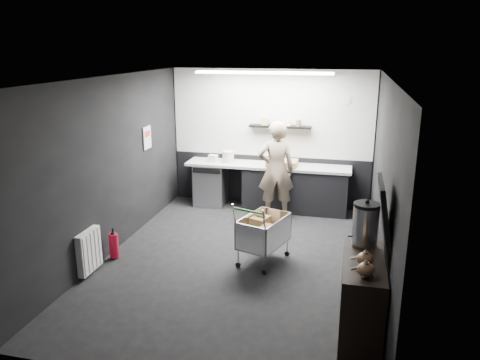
# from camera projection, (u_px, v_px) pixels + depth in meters

# --- Properties ---
(floor) EXTENTS (5.50, 5.50, 0.00)m
(floor) POSITION_uv_depth(u_px,v_px,m) (238.00, 260.00, 7.06)
(floor) COLOR black
(floor) RESTS_ON ground
(ceiling) EXTENTS (5.50, 5.50, 0.00)m
(ceiling) POSITION_uv_depth(u_px,v_px,m) (238.00, 78.00, 6.31)
(ceiling) COLOR silver
(ceiling) RESTS_ON wall_back
(wall_back) EXTENTS (5.50, 0.00, 5.50)m
(wall_back) POSITION_uv_depth(u_px,v_px,m) (271.00, 138.00, 9.26)
(wall_back) COLOR black
(wall_back) RESTS_ON floor
(wall_front) EXTENTS (5.50, 0.00, 5.50)m
(wall_front) POSITION_uv_depth(u_px,v_px,m) (165.00, 255.00, 4.12)
(wall_front) COLOR black
(wall_front) RESTS_ON floor
(wall_left) EXTENTS (0.00, 5.50, 5.50)m
(wall_left) POSITION_uv_depth(u_px,v_px,m) (111.00, 166.00, 7.13)
(wall_left) COLOR black
(wall_left) RESTS_ON floor
(wall_right) EXTENTS (0.00, 5.50, 5.50)m
(wall_right) POSITION_uv_depth(u_px,v_px,m) (384.00, 183.00, 6.24)
(wall_right) COLOR black
(wall_right) RESTS_ON floor
(kitchen_wall_panel) EXTENTS (3.95, 0.02, 1.70)m
(kitchen_wall_panel) POSITION_uv_depth(u_px,v_px,m) (271.00, 113.00, 9.10)
(kitchen_wall_panel) COLOR silver
(kitchen_wall_panel) RESTS_ON wall_back
(dado_panel) EXTENTS (3.95, 0.02, 1.00)m
(dado_panel) POSITION_uv_depth(u_px,v_px,m) (270.00, 180.00, 9.48)
(dado_panel) COLOR black
(dado_panel) RESTS_ON wall_back
(floating_shelf) EXTENTS (1.20, 0.22, 0.04)m
(floating_shelf) POSITION_uv_depth(u_px,v_px,m) (280.00, 126.00, 9.02)
(floating_shelf) COLOR black
(floating_shelf) RESTS_ON wall_back
(wall_clock) EXTENTS (0.20, 0.03, 0.20)m
(wall_clock) POSITION_uv_depth(u_px,v_px,m) (345.00, 100.00, 8.70)
(wall_clock) COLOR silver
(wall_clock) RESTS_ON wall_back
(poster) EXTENTS (0.02, 0.30, 0.40)m
(poster) POSITION_uv_depth(u_px,v_px,m) (147.00, 138.00, 8.29)
(poster) COLOR silver
(poster) RESTS_ON wall_left
(poster_red_band) EXTENTS (0.02, 0.22, 0.10)m
(poster_red_band) POSITION_uv_depth(u_px,v_px,m) (147.00, 134.00, 8.27)
(poster_red_band) COLOR red
(poster_red_band) RESTS_ON poster
(radiator) EXTENTS (0.10, 0.50, 0.60)m
(radiator) POSITION_uv_depth(u_px,v_px,m) (89.00, 251.00, 6.55)
(radiator) COLOR silver
(radiator) RESTS_ON wall_left
(ceiling_strip) EXTENTS (2.40, 0.20, 0.04)m
(ceiling_strip) POSITION_uv_depth(u_px,v_px,m) (263.00, 73.00, 8.05)
(ceiling_strip) COLOR white
(ceiling_strip) RESTS_ON ceiling
(prep_counter) EXTENTS (3.20, 0.61, 0.90)m
(prep_counter) POSITION_uv_depth(u_px,v_px,m) (274.00, 187.00, 9.17)
(prep_counter) COLOR black
(prep_counter) RESTS_ON floor
(person) EXTENTS (0.75, 0.58, 1.83)m
(person) POSITION_uv_depth(u_px,v_px,m) (276.00, 170.00, 8.60)
(person) COLOR beige
(person) RESTS_ON floor
(shopping_cart) EXTENTS (0.77, 1.03, 0.96)m
(shopping_cart) POSITION_uv_depth(u_px,v_px,m) (263.00, 233.00, 6.90)
(shopping_cart) COLOR silver
(shopping_cart) RESTS_ON floor
(sideboard) EXTENTS (0.51, 1.19, 1.78)m
(sideboard) POSITION_uv_depth(u_px,v_px,m) (363.00, 286.00, 5.17)
(sideboard) COLOR black
(sideboard) RESTS_ON floor
(fire_extinguisher) EXTENTS (0.14, 0.14, 0.46)m
(fire_extinguisher) POSITION_uv_depth(u_px,v_px,m) (114.00, 245.00, 7.07)
(fire_extinguisher) COLOR #B40C26
(fire_extinguisher) RESTS_ON floor
(cardboard_box) EXTENTS (0.58, 0.44, 0.11)m
(cardboard_box) POSITION_uv_depth(u_px,v_px,m) (282.00, 163.00, 8.95)
(cardboard_box) COLOR tan
(cardboard_box) RESTS_ON prep_counter
(pink_tub) EXTENTS (0.22, 0.22, 0.22)m
(pink_tub) POSITION_uv_depth(u_px,v_px,m) (228.00, 157.00, 9.22)
(pink_tub) COLOR silver
(pink_tub) RESTS_ON prep_counter
(white_container) EXTENTS (0.18, 0.15, 0.14)m
(white_container) POSITION_uv_depth(u_px,v_px,m) (213.00, 158.00, 9.25)
(white_container) COLOR silver
(white_container) RESTS_ON prep_counter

